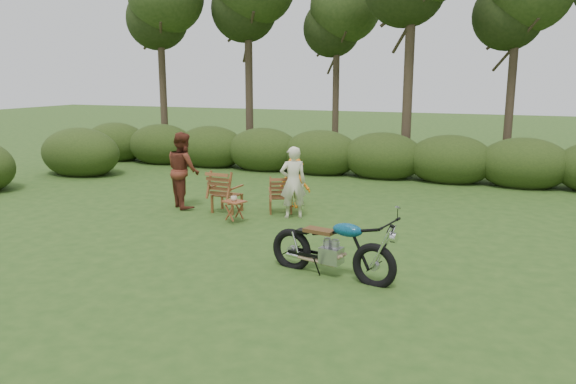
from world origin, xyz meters
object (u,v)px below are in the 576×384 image
(motorcycle, at_px, (331,275))
(adult_b, at_px, (185,207))
(adult_a, at_px, (293,218))
(side_table, at_px, (234,212))
(lawn_chair_right, at_px, (281,212))
(lawn_chair_left, at_px, (227,212))
(child, at_px, (294,207))
(cup, at_px, (234,199))

(motorcycle, distance_m, adult_b, 5.64)
(adult_a, relative_size, adult_b, 0.88)
(side_table, relative_size, adult_a, 0.30)
(lawn_chair_right, xyz_separation_m, side_table, (-0.58, -1.19, 0.24))
(lawn_chair_left, xyz_separation_m, adult_b, (-1.18, 0.07, 0.00))
(lawn_chair_left, xyz_separation_m, child, (1.27, 1.01, 0.00))
(lawn_chair_right, bearing_deg, child, -125.42)
(motorcycle, xyz_separation_m, side_table, (-2.89, 2.35, 0.24))
(lawn_chair_left, distance_m, side_table, 1.00)
(side_table, bearing_deg, child, 68.70)
(lawn_chair_left, bearing_deg, cup, 129.14)
(side_table, height_order, cup, cup)
(lawn_chair_right, xyz_separation_m, cup, (-0.58, -1.19, 0.52))
(cup, relative_size, adult_a, 0.08)
(cup, xyz_separation_m, adult_a, (1.02, 0.84, -0.52))
(side_table, bearing_deg, cup, -99.80)
(lawn_chair_right, bearing_deg, side_table, 39.04)
(adult_b, bearing_deg, lawn_chair_right, -132.95)
(motorcycle, distance_m, side_table, 3.73)
(motorcycle, distance_m, adult_a, 3.70)
(lawn_chair_left, relative_size, adult_a, 0.61)
(side_table, height_order, adult_a, adult_a)
(motorcycle, bearing_deg, cup, 152.43)
(motorcycle, height_order, adult_b, adult_b)
(cup, height_order, adult_a, adult_a)
(lawn_chair_left, bearing_deg, lawn_chair_right, -157.93)
(lawn_chair_right, height_order, cup, cup)
(lawn_chair_left, bearing_deg, side_table, 129.34)
(motorcycle, height_order, lawn_chair_left, motorcycle)
(motorcycle, xyz_separation_m, adult_b, (-4.64, 3.20, 0.00))
(motorcycle, relative_size, side_table, 4.37)
(side_table, distance_m, adult_a, 1.34)
(motorcycle, xyz_separation_m, cup, (-2.89, 2.35, 0.52))
(lawn_chair_right, height_order, child, child)
(side_table, distance_m, cup, 0.29)
(motorcycle, xyz_separation_m, lawn_chair_left, (-3.46, 3.13, 0.00))
(side_table, bearing_deg, motorcycle, -39.21)
(lawn_chair_left, bearing_deg, child, -139.07)
(motorcycle, relative_size, lawn_chair_right, 2.39)
(adult_a, xyz_separation_m, adult_b, (-2.78, 0.01, 0.00))
(child, bearing_deg, side_table, 68.43)
(lawn_chair_right, relative_size, cup, 6.47)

